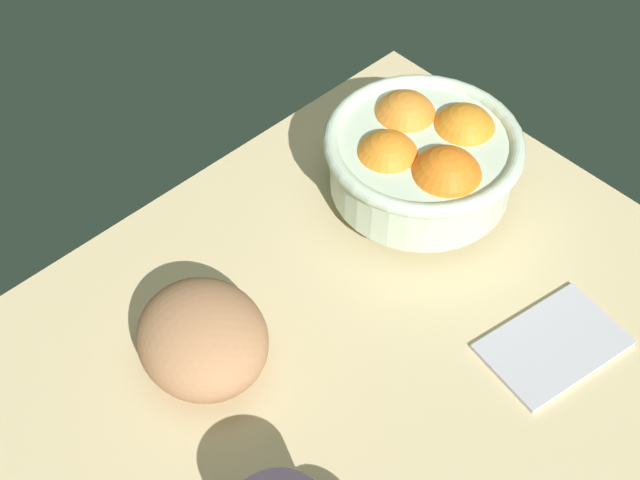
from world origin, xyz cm
name	(u,v)px	position (x,y,z in cm)	size (l,w,h in cm)	color
ground_plane	(356,363)	(0.00, 0.00, -1.50)	(71.86, 58.62, 3.00)	beige
fruit_bowl	(423,158)	(19.52, 9.95, 5.77)	(20.89, 20.89, 10.39)	silver
bread_loaf	(203,338)	(-10.82, 9.24, 3.69)	(13.36, 11.82, 7.38)	tan
napkin_folded	(554,343)	(14.18, -12.24, 0.48)	(13.34, 8.60, 0.97)	#BCB8C3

